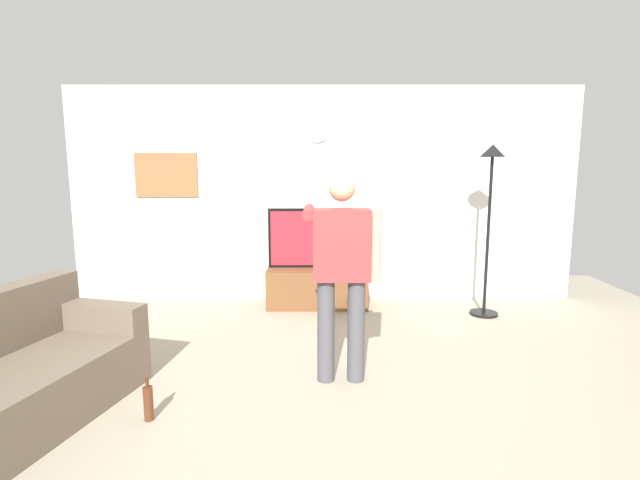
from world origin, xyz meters
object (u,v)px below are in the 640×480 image
at_px(wall_clock, 315,132).
at_px(tv_stand, 316,287).
at_px(floor_lamp, 488,195).
at_px(person_standing_nearer_lamp, 340,266).
at_px(television, 315,238).
at_px(beverage_bottle, 147,403).
at_px(framed_picture, 165,175).

bearing_deg(wall_clock, tv_stand, -90.00).
xyz_separation_m(floor_lamp, person_standing_nearer_lamp, (-1.75, -1.70, -0.45)).
distance_m(television, beverage_bottle, 3.07).
distance_m(tv_stand, wall_clock, 1.92).
distance_m(tv_stand, person_standing_nearer_lamp, 2.20).
distance_m(tv_stand, floor_lamp, 2.30).
height_order(television, wall_clock, wall_clock).
bearing_deg(person_standing_nearer_lamp, framed_picture, 131.54).
height_order(wall_clock, person_standing_nearer_lamp, wall_clock).
bearing_deg(tv_stand, floor_lamp, -10.85).
height_order(framed_picture, beverage_bottle, framed_picture).
bearing_deg(beverage_bottle, wall_clock, 69.09).
xyz_separation_m(floor_lamp, beverage_bottle, (-3.10, -2.33, -1.28)).
relative_size(wall_clock, person_standing_nearer_lamp, 0.15).
relative_size(framed_picture, person_standing_nearer_lamp, 0.47).
bearing_deg(beverage_bottle, television, 67.42).
bearing_deg(television, framed_picture, 172.53).
height_order(tv_stand, floor_lamp, floor_lamp).
xyz_separation_m(wall_clock, person_standing_nearer_lamp, (0.20, -2.36, -1.18)).
xyz_separation_m(wall_clock, floor_lamp, (1.95, -0.66, -0.73)).
relative_size(tv_stand, beverage_bottle, 3.94).
xyz_separation_m(framed_picture, person_standing_nearer_lamp, (2.10, -2.37, -0.65)).
xyz_separation_m(tv_stand, beverage_bottle, (-1.15, -2.71, -0.11)).
height_order(television, framed_picture, framed_picture).
relative_size(tv_stand, framed_picture, 1.56).
bearing_deg(person_standing_nearer_lamp, tv_stand, 95.61).
relative_size(television, person_standing_nearer_lamp, 0.72).
height_order(television, beverage_bottle, television).
xyz_separation_m(tv_stand, framed_picture, (-1.90, 0.30, 1.37)).
relative_size(framed_picture, beverage_bottle, 2.52).
distance_m(tv_stand, beverage_bottle, 2.94).
bearing_deg(floor_lamp, wall_clock, 161.21).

